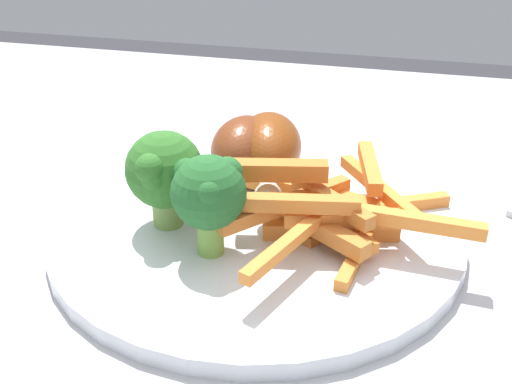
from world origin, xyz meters
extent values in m
cube|color=#B7B7BC|center=(0.00, 0.00, 0.69)|extent=(0.98, 0.87, 0.03)
cylinder|color=gray|center=(0.43, -0.37, 0.34)|extent=(0.06, 0.06, 0.67)
cylinder|color=silver|center=(-0.02, -0.02, 0.71)|extent=(0.29, 0.29, 0.01)
cylinder|color=#84B84D|center=(-0.01, 0.03, 0.73)|extent=(0.02, 0.02, 0.03)
sphere|color=#25632C|center=(-0.01, 0.03, 0.76)|extent=(0.05, 0.05, 0.05)
sphere|color=#25632C|center=(-0.01, 0.04, 0.76)|extent=(0.02, 0.02, 0.02)
sphere|color=#25632C|center=(-0.02, 0.02, 0.77)|extent=(0.02, 0.02, 0.02)
sphere|color=#25632C|center=(0.01, 0.02, 0.76)|extent=(0.02, 0.02, 0.02)
cylinder|color=#83AB54|center=(0.03, 0.00, 0.72)|extent=(0.02, 0.02, 0.02)
sphere|color=#316F28|center=(0.03, 0.00, 0.75)|extent=(0.05, 0.05, 0.05)
sphere|color=#316F28|center=(0.03, 0.02, 0.76)|extent=(0.02, 0.02, 0.02)
sphere|color=#316F28|center=(0.02, -0.01, 0.75)|extent=(0.02, 0.02, 0.02)
sphere|color=#316F28|center=(0.03, 0.02, 0.76)|extent=(0.02, 0.02, 0.02)
sphere|color=#316F28|center=(0.03, -0.02, 0.76)|extent=(0.02, 0.02, 0.02)
cube|color=orange|center=(-0.08, -0.01, 0.72)|extent=(0.09, 0.03, 0.01)
cube|color=orange|center=(-0.09, 0.00, 0.73)|extent=(0.07, 0.03, 0.01)
cube|color=orange|center=(-0.06, 0.03, 0.73)|extent=(0.05, 0.10, 0.01)
cube|color=orange|center=(-0.11, -0.04, 0.74)|extent=(0.06, 0.08, 0.01)
cube|color=orange|center=(-0.11, -0.05, 0.72)|extent=(0.10, 0.06, 0.01)
cube|color=#CC732E|center=(-0.08, -0.01, 0.74)|extent=(0.06, 0.05, 0.01)
cube|color=#C56F2D|center=(-0.04, -0.01, 0.76)|extent=(0.06, 0.03, 0.01)
cube|color=orange|center=(-0.10, 0.00, 0.72)|extent=(0.02, 0.10, 0.01)
cube|color=orange|center=(-0.08, 0.01, 0.73)|extent=(0.06, 0.05, 0.01)
cube|color=orange|center=(-0.07, -0.02, 0.72)|extent=(0.08, 0.07, 0.01)
cube|color=orange|center=(-0.08, -0.03, 0.72)|extent=(0.07, 0.04, 0.01)
cube|color=orange|center=(-0.05, -0.01, 0.74)|extent=(0.07, 0.08, 0.01)
cube|color=orange|center=(-0.10, -0.05, 0.75)|extent=(0.02, 0.07, 0.01)
cube|color=orange|center=(-0.12, 0.00, 0.74)|extent=(0.11, 0.02, 0.01)
cube|color=#CA722E|center=(-0.08, -0.02, 0.72)|extent=(0.04, 0.06, 0.01)
cube|color=orange|center=(-0.06, -0.04, 0.73)|extent=(0.11, 0.04, 0.01)
cube|color=orange|center=(-0.06, 0.01, 0.75)|extent=(0.07, 0.02, 0.01)
cylinder|color=#5A240C|center=(-0.02, -0.09, 0.71)|extent=(0.05, 0.05, 0.00)
ellipsoid|color=brown|center=(-0.02, -0.09, 0.74)|extent=(0.07, 0.09, 0.05)
cylinder|color=beige|center=(-0.03, -0.03, 0.73)|extent=(0.02, 0.04, 0.01)
sphere|color=silver|center=(-0.03, -0.02, 0.73)|extent=(0.02, 0.02, 0.02)
cylinder|color=#522010|center=(0.00, -0.08, 0.71)|extent=(0.04, 0.04, 0.00)
ellipsoid|color=brown|center=(0.00, -0.08, 0.74)|extent=(0.05, 0.07, 0.05)
cylinder|color=beige|center=(0.01, -0.03, 0.73)|extent=(0.01, 0.04, 0.01)
sphere|color=silver|center=(0.01, -0.01, 0.73)|extent=(0.02, 0.02, 0.02)
camera|label=1|loc=(-0.11, 0.33, 0.93)|focal=42.51mm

